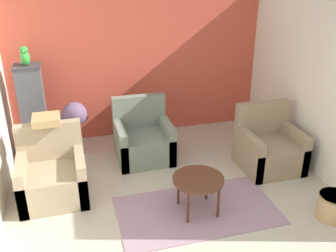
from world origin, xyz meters
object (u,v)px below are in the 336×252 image
(armchair_left, at_px, (53,177))
(birdcage, at_px, (34,116))
(coffee_table, at_px, (198,181))
(armchair_right, at_px, (269,149))
(wicker_basket, at_px, (334,206))
(parrot, at_px, (25,56))
(armchair_middle, at_px, (143,140))
(potted_plant, at_px, (75,119))

(armchair_left, distance_m, birdcage, 1.35)
(coffee_table, relative_size, birdcage, 0.42)
(armchair_right, relative_size, birdcage, 0.64)
(armchair_left, bearing_deg, wicker_basket, -22.88)
(coffee_table, relative_size, parrot, 2.17)
(armchair_right, relative_size, armchair_middle, 1.00)
(birdcage, relative_size, potted_plant, 1.70)
(armchair_left, bearing_deg, parrot, 100.52)
(armchair_left, xyz_separation_m, parrot, (-0.24, 1.27, 1.33))
(armchair_middle, bearing_deg, parrot, 161.83)
(wicker_basket, bearing_deg, coffee_table, 159.75)
(birdcage, relative_size, parrot, 5.12)
(parrot, distance_m, wicker_basket, 4.66)
(armchair_right, bearing_deg, wicker_basket, -83.68)
(wicker_basket, bearing_deg, birdcage, 143.02)
(coffee_table, distance_m, armchair_middle, 1.60)
(birdcage, height_order, wicker_basket, birdcage)
(birdcage, xyz_separation_m, potted_plant, (0.61, -0.08, -0.09))
(armchair_left, relative_size, birdcage, 0.64)
(coffee_table, bearing_deg, armchair_middle, 103.02)
(armchair_middle, bearing_deg, coffee_table, -76.98)
(birdcage, xyz_separation_m, wicker_basket, (3.53, -2.66, -0.53))
(birdcage, bearing_deg, armchair_left, -79.46)
(potted_plant, xyz_separation_m, wicker_basket, (2.92, -2.58, -0.43))
(armchair_left, xyz_separation_m, wicker_basket, (3.29, -1.39, -0.13))
(armchair_middle, bearing_deg, armchair_right, -24.11)
(armchair_right, xyz_separation_m, birdcage, (-3.38, 1.32, 0.40))
(armchair_right, xyz_separation_m, parrot, (-3.38, 1.32, 1.33))
(birdcage, relative_size, wicker_basket, 3.83)
(armchair_middle, relative_size, wicker_basket, 2.44)
(armchair_right, bearing_deg, armchair_left, 179.08)
(coffee_table, bearing_deg, potted_plant, 124.28)
(coffee_table, height_order, armchair_right, armchair_right)
(armchair_left, distance_m, potted_plant, 1.28)
(armchair_left, height_order, parrot, parrot)
(armchair_right, relative_size, wicker_basket, 2.44)
(armchair_right, bearing_deg, potted_plant, 155.95)
(armchair_middle, relative_size, birdcage, 0.64)
(armchair_middle, xyz_separation_m, potted_plant, (-1.01, 0.45, 0.30))
(coffee_table, distance_m, parrot, 3.11)
(armchair_right, distance_m, wicker_basket, 1.35)
(armchair_left, bearing_deg, armchair_middle, 28.33)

